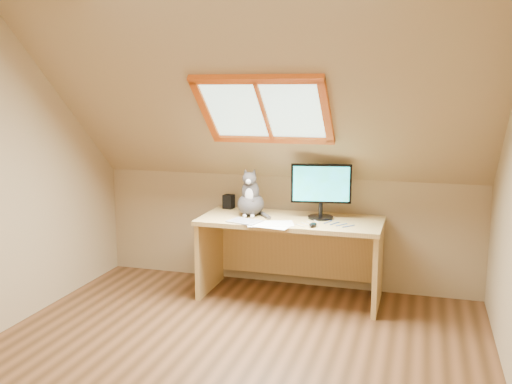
% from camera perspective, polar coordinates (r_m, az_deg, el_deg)
% --- Properties ---
extents(ground, '(3.50, 3.50, 0.00)m').
position_cam_1_polar(ground, '(3.86, -3.62, -17.21)').
color(ground, brown).
rests_on(ground, ground).
extents(room_shell, '(3.52, 3.52, 2.41)m').
position_cam_1_polar(room_shell, '(3.36, -4.44, 4.28)').
color(room_shell, tan).
rests_on(room_shell, ground).
extents(desk, '(1.54, 0.67, 0.70)m').
position_cam_1_polar(desk, '(4.95, 3.64, -4.97)').
color(desk, tan).
rests_on(desk, ground).
extents(monitor, '(0.50, 0.21, 0.47)m').
position_cam_1_polar(monitor, '(4.80, 6.53, 0.46)').
color(monitor, black).
rests_on(monitor, desk).
extents(cat, '(0.26, 0.30, 0.42)m').
position_cam_1_polar(cat, '(4.91, -0.55, -0.65)').
color(cat, '#443E3C').
rests_on(cat, desk).
extents(desk_speaker, '(0.10, 0.10, 0.13)m').
position_cam_1_polar(desk_speaker, '(5.23, -2.75, -0.97)').
color(desk_speaker, black).
rests_on(desk_speaker, desk).
extents(graphics_tablet, '(0.30, 0.25, 0.01)m').
position_cam_1_polar(graphics_tablet, '(4.70, -1.15, -2.96)').
color(graphics_tablet, '#B2B2B7').
rests_on(graphics_tablet, desk).
extents(mouse, '(0.07, 0.11, 0.03)m').
position_cam_1_polar(mouse, '(4.56, 5.72, -3.27)').
color(mouse, black).
rests_on(mouse, desk).
extents(papers, '(0.35, 0.30, 0.01)m').
position_cam_1_polar(papers, '(4.61, 1.41, -3.25)').
color(papers, white).
rests_on(papers, desk).
extents(cables, '(0.51, 0.26, 0.01)m').
position_cam_1_polar(cables, '(4.66, 7.03, -3.17)').
color(cables, silver).
rests_on(cables, desk).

